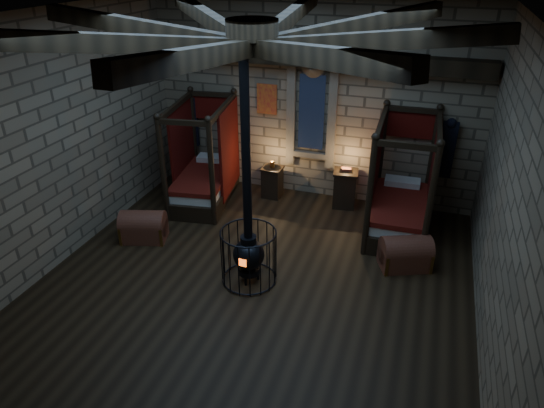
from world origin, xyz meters
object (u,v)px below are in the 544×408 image
(trunk_left, at_px, (143,227))
(stove, at_px, (249,251))
(bed_right, at_px, (399,204))
(trunk_right, at_px, (405,254))
(bed_left, at_px, (205,177))

(trunk_left, distance_m, stove, 2.47)
(bed_right, distance_m, trunk_left, 4.97)
(bed_right, relative_size, trunk_right, 2.27)
(bed_right, distance_m, trunk_right, 1.36)
(bed_left, xyz_separation_m, stove, (1.99, -2.52, 0.06))
(bed_left, bearing_deg, trunk_left, -110.22)
(trunk_left, height_order, trunk_right, trunk_right)
(trunk_left, bearing_deg, bed_left, 62.14)
(bed_left, relative_size, stove, 0.55)
(bed_left, bearing_deg, stove, -60.48)
(trunk_right, xyz_separation_m, stove, (-2.44, -1.23, 0.32))
(bed_right, xyz_separation_m, stove, (-2.18, -2.53, 0.04))
(bed_left, xyz_separation_m, trunk_left, (-0.39, -1.94, -0.27))
(bed_right, bearing_deg, trunk_left, -158.42)
(bed_left, height_order, bed_right, bed_right)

